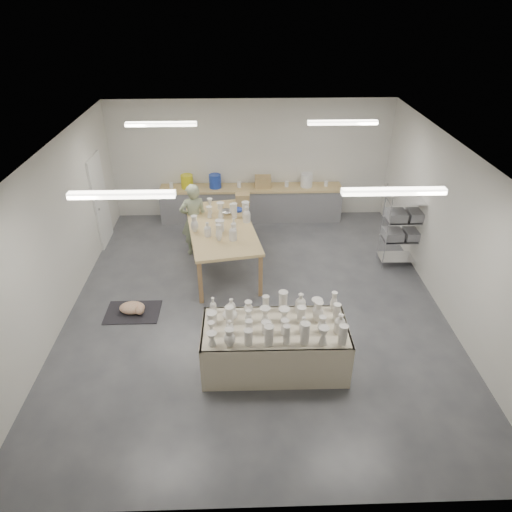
{
  "coord_description": "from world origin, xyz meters",
  "views": [
    {
      "loc": [
        -0.21,
        -7.09,
        5.32
      ],
      "look_at": [
        0.01,
        0.03,
        1.05
      ],
      "focal_mm": 32.0,
      "sensor_mm": 36.0,
      "label": 1
    }
  ],
  "objects_px": {
    "drying_table": "(275,344)",
    "red_stool": "(197,237)",
    "work_table": "(224,224)",
    "potter": "(194,220)"
  },
  "relations": [
    {
      "from": "potter",
      "to": "drying_table",
      "type": "bearing_deg",
      "value": 95.96
    },
    {
      "from": "drying_table",
      "to": "potter",
      "type": "height_order",
      "value": "potter"
    },
    {
      "from": "drying_table",
      "to": "red_stool",
      "type": "distance_m",
      "value": 4.24
    },
    {
      "from": "work_table",
      "to": "red_stool",
      "type": "xyz_separation_m",
      "value": [
        -0.68,
        0.79,
        -0.73
      ]
    },
    {
      "from": "drying_table",
      "to": "potter",
      "type": "xyz_separation_m",
      "value": [
        -1.56,
        3.67,
        0.4
      ]
    },
    {
      "from": "potter",
      "to": "red_stool",
      "type": "bearing_deg",
      "value": -107.13
    },
    {
      "from": "work_table",
      "to": "potter",
      "type": "height_order",
      "value": "potter"
    },
    {
      "from": "potter",
      "to": "red_stool",
      "type": "xyz_separation_m",
      "value": [
        0.0,
        0.27,
        -0.58
      ]
    },
    {
      "from": "potter",
      "to": "red_stool",
      "type": "distance_m",
      "value": 0.64
    },
    {
      "from": "work_table",
      "to": "potter",
      "type": "distance_m",
      "value": 0.87
    }
  ]
}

